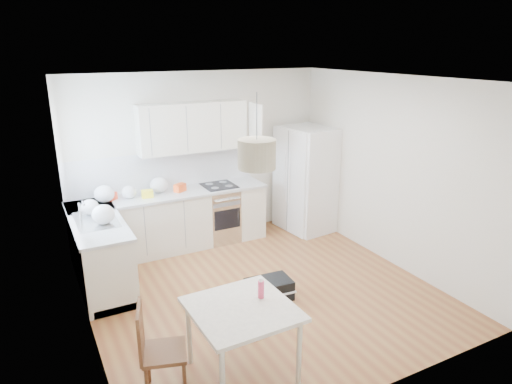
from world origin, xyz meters
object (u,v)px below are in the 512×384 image
(refrigerator, at_px, (308,179))
(gym_bag, at_px, (269,289))
(dining_table, at_px, (242,315))
(dining_chair, at_px, (164,350))

(refrigerator, relative_size, gym_bag, 3.22)
(dining_table, bearing_deg, gym_bag, 48.92)
(gym_bag, bearing_deg, dining_chair, -144.38)
(dining_chair, distance_m, gym_bag, 1.95)
(refrigerator, xyz_separation_m, dining_table, (-2.64, -2.86, -0.24))
(dining_table, distance_m, gym_bag, 1.51)
(refrigerator, height_order, dining_table, refrigerator)
(refrigerator, relative_size, dining_table, 1.87)
(dining_table, height_order, gym_bag, dining_table)
(dining_table, xyz_separation_m, gym_bag, (0.91, 1.09, -0.53))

